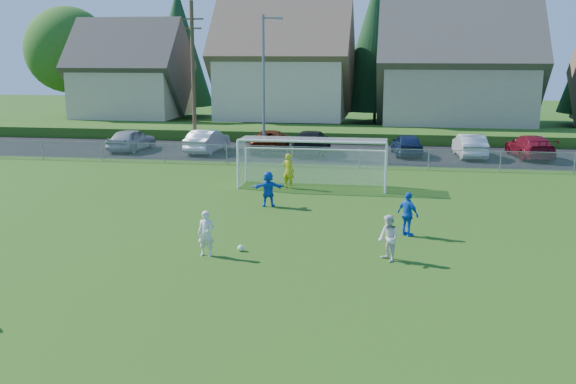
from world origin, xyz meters
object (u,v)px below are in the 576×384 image
(player_blue_a, at_px, (408,214))
(car_f, at_px, (470,146))
(soccer_goal, at_px, (313,155))
(player_white_a, at_px, (206,234))
(car_g, at_px, (530,146))
(car_d, at_px, (311,142))
(car_c, at_px, (270,141))
(car_b, at_px, (207,141))
(player_white_b, at_px, (388,238))
(player_blue_b, at_px, (268,189))
(goalkeeper, at_px, (288,171))
(car_e, at_px, (407,144))
(soccer_ball, at_px, (241,248))
(car_a, at_px, (131,140))

(player_blue_a, distance_m, car_f, 20.21)
(car_f, bearing_deg, soccer_goal, 47.25)
(player_white_a, distance_m, car_g, 27.86)
(player_white_a, bearing_deg, car_d, 88.18)
(player_blue_a, height_order, car_c, player_blue_a)
(car_b, bearing_deg, car_f, -171.83)
(player_white_b, xyz_separation_m, car_b, (-12.43, 22.29, -0.00))
(car_c, relative_size, car_f, 1.16)
(car_b, relative_size, car_c, 0.88)
(player_blue_b, relative_size, goalkeeper, 0.90)
(player_blue_a, bearing_deg, car_g, -69.32)
(car_e, distance_m, car_f, 4.01)
(car_c, relative_size, car_e, 1.24)
(player_blue_a, distance_m, car_c, 22.06)
(goalkeeper, height_order, car_b, goalkeeper)
(player_white_b, xyz_separation_m, player_blue_b, (-5.36, 7.17, 0.02))
(car_e, bearing_deg, soccer_goal, 59.44)
(player_white_a, bearing_deg, car_f, 64.72)
(player_white_b, bearing_deg, car_b, 179.15)
(player_white_b, height_order, car_b, player_white_b)
(car_g, bearing_deg, player_white_a, 50.52)
(player_blue_a, relative_size, soccer_goal, 0.22)
(soccer_ball, distance_m, player_white_b, 5.08)
(player_blue_b, xyz_separation_m, car_c, (-2.94, 16.20, -0.06))
(player_white_b, height_order, player_blue_a, player_blue_a)
(player_blue_b, bearing_deg, car_a, -62.66)
(car_g, bearing_deg, soccer_goal, 34.66)
(car_a, height_order, car_d, car_d)
(player_blue_a, distance_m, soccer_goal, 9.79)
(soccer_goal, bearing_deg, car_e, 66.92)
(soccer_ball, height_order, player_white_a, player_white_a)
(car_c, xyz_separation_m, car_g, (16.97, -0.10, 0.00))
(car_d, xyz_separation_m, car_g, (14.06, 0.50, -0.04))
(car_d, relative_size, soccer_goal, 0.73)
(player_white_b, bearing_deg, soccer_goal, 168.39)
(soccer_ball, height_order, car_g, car_g)
(car_b, height_order, car_d, car_d)
(player_blue_b, height_order, car_b, player_blue_b)
(car_c, height_order, car_g, car_g)
(player_white_a, height_order, soccer_goal, soccer_goal)
(car_b, xyz_separation_m, soccer_goal, (8.50, -10.46, 0.86))
(soccer_ball, relative_size, player_white_a, 0.14)
(player_white_b, height_order, car_c, player_white_b)
(player_white_a, distance_m, car_a, 25.56)
(goalkeeper, height_order, car_e, goalkeeper)
(car_a, xyz_separation_m, car_e, (18.70, 0.80, -0.04))
(goalkeeper, distance_m, car_b, 13.22)
(player_white_b, relative_size, car_f, 0.34)
(player_blue_a, bearing_deg, goalkeeper, -11.88)
(soccer_ball, bearing_deg, car_b, 108.62)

